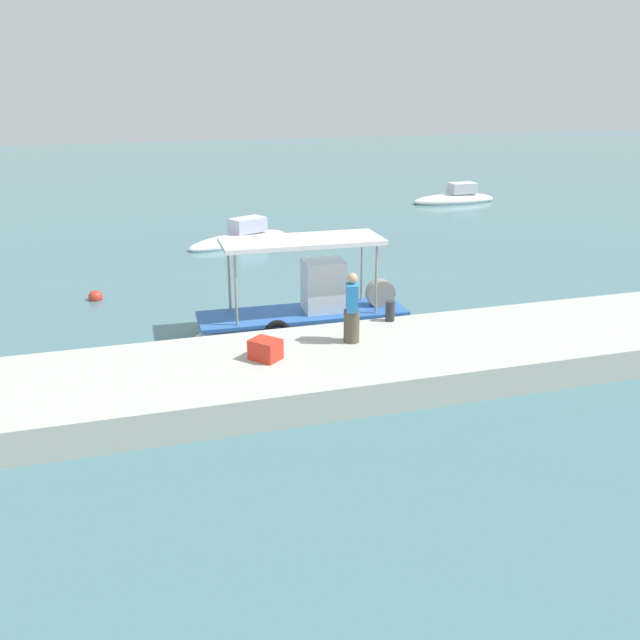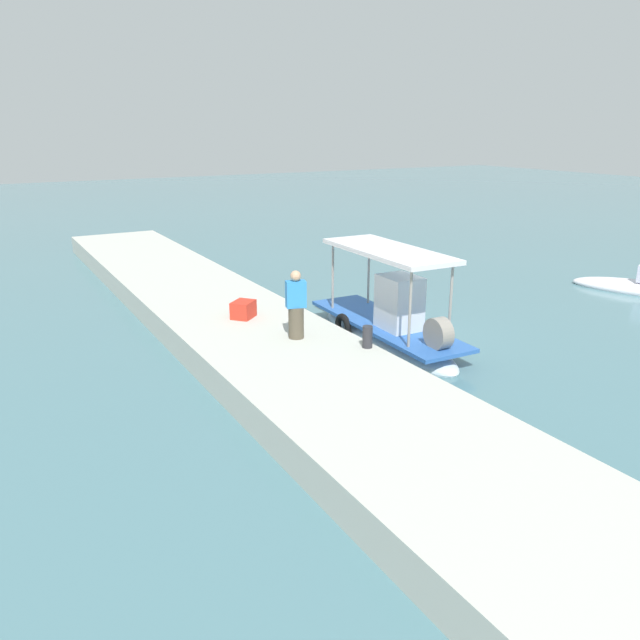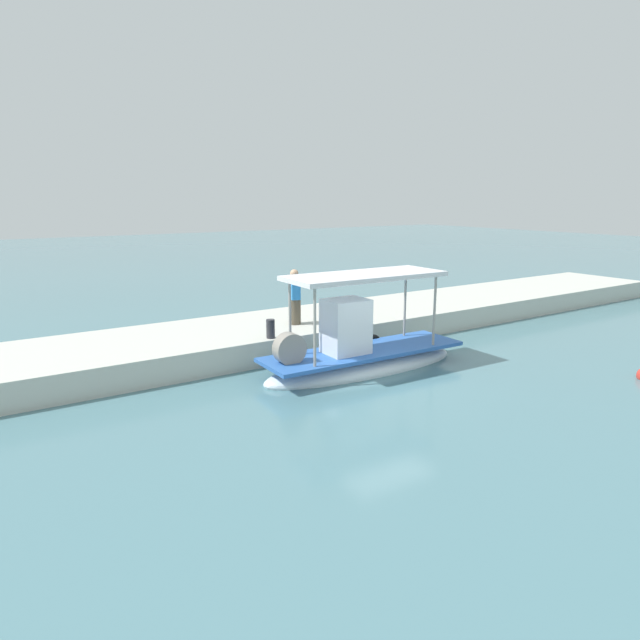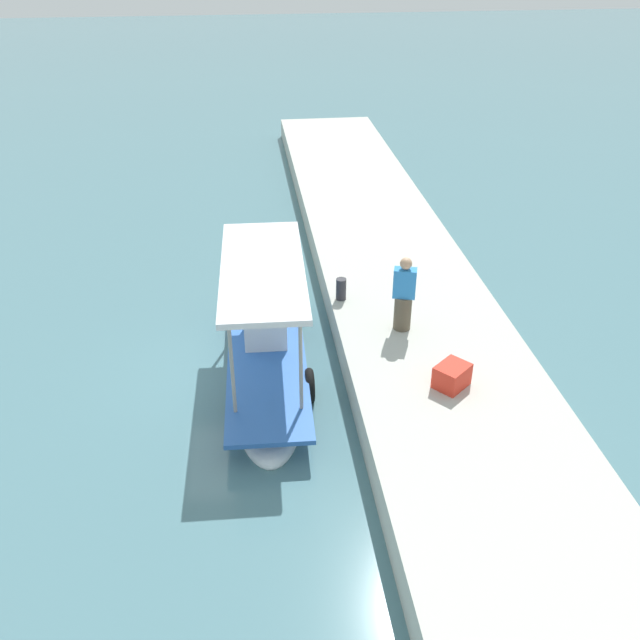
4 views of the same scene
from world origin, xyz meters
The scene contains 7 objects.
ground_plane centered at (0.00, 0.00, 0.00)m, with size 120.00×120.00×0.00m, color slate.
dock_quay centered at (0.00, -4.25, 0.37)m, with size 36.00×3.87×0.73m, color beige.
main_fishing_boat centered at (-0.07, -0.72, 0.45)m, with size 6.04×1.83×2.97m.
fisherman_near_bollard centered at (0.20, -3.70, 1.50)m, with size 0.47×0.53×1.70m.
mooring_bollard centered at (1.66, -2.57, 1.00)m, with size 0.24×0.24×0.53m, color #2D2D33.
cargo_crate centered at (-2.00, -4.18, 0.96)m, with size 0.64×0.51×0.46m, color red.
marker_buoy centered at (-5.72, 3.95, 0.09)m, with size 0.45×0.45×0.45m.
Camera 2 is at (12.99, -10.34, 5.73)m, focal length 34.58 mm.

